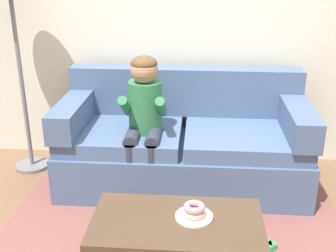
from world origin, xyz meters
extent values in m
plane|color=brown|center=(0.00, 0.00, 0.00)|extent=(10.00, 10.00, 0.00)
cube|color=silver|center=(0.00, 1.40, 1.40)|extent=(8.00, 0.10, 2.80)
cube|color=slate|center=(0.03, 0.80, 0.19)|extent=(1.97, 0.90, 0.38)
cube|color=slate|center=(-0.47, 0.75, 0.44)|extent=(0.94, 0.74, 0.12)
cube|color=slate|center=(0.52, 0.75, 0.44)|extent=(0.94, 0.74, 0.12)
cube|color=slate|center=(0.03, 1.15, 0.70)|extent=(1.97, 0.20, 0.41)
cube|color=slate|center=(-0.86, 0.80, 0.61)|extent=(0.20, 0.90, 0.22)
cube|color=slate|center=(0.91, 0.80, 0.61)|extent=(0.20, 0.90, 0.22)
cube|color=#4C3828|center=(0.05, -0.41, 0.42)|extent=(0.94, 0.52, 0.04)
cylinder|color=#4C3828|center=(-0.36, -0.21, 0.20)|extent=(0.04, 0.04, 0.40)
cylinder|color=#4C3828|center=(0.46, -0.21, 0.20)|extent=(0.04, 0.04, 0.40)
cylinder|color=#337A4C|center=(-0.27, 0.72, 0.70)|extent=(0.26, 0.26, 0.40)
sphere|color=tan|center=(-0.27, 0.70, 1.00)|extent=(0.21, 0.21, 0.21)
ellipsoid|color=brown|center=(-0.27, 0.70, 1.04)|extent=(0.20, 0.20, 0.12)
cylinder|color=#333847|center=(-0.35, 0.57, 0.51)|extent=(0.11, 0.30, 0.11)
cylinder|color=#333847|center=(-0.35, 0.42, 0.28)|extent=(0.09, 0.09, 0.44)
cube|color=black|center=(-0.35, 0.37, 0.03)|extent=(0.10, 0.20, 0.06)
cylinder|color=#337A4C|center=(-0.40, 0.62, 0.74)|extent=(0.07, 0.29, 0.23)
cylinder|color=#333847|center=(-0.19, 0.57, 0.51)|extent=(0.11, 0.30, 0.11)
cylinder|color=#333847|center=(-0.19, 0.42, 0.28)|extent=(0.09, 0.09, 0.44)
cube|color=black|center=(-0.19, 0.37, 0.03)|extent=(0.10, 0.20, 0.06)
cylinder|color=#337A4C|center=(-0.13, 0.62, 0.74)|extent=(0.07, 0.29, 0.23)
cylinder|color=white|center=(0.14, -0.37, 0.44)|extent=(0.21, 0.21, 0.01)
torus|color=beige|center=(0.14, -0.37, 0.47)|extent=(0.13, 0.13, 0.04)
torus|color=pink|center=(0.14, -0.37, 0.50)|extent=(0.14, 0.14, 0.04)
cube|color=#339E56|center=(0.57, -0.05, 0.03)|extent=(0.16, 0.09, 0.05)
cylinder|color=#339E56|center=(0.48, -0.05, 0.03)|extent=(0.06, 0.06, 0.05)
cylinder|color=#339E56|center=(0.65, -0.05, 0.03)|extent=(0.06, 0.06, 0.05)
cylinder|color=slate|center=(-1.35, 0.99, 0.01)|extent=(0.30, 0.30, 0.03)
cylinder|color=slate|center=(-1.35, 0.99, 0.81)|extent=(0.04, 0.04, 1.57)
camera|label=1|loc=(0.15, -2.39, 1.78)|focal=45.69mm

